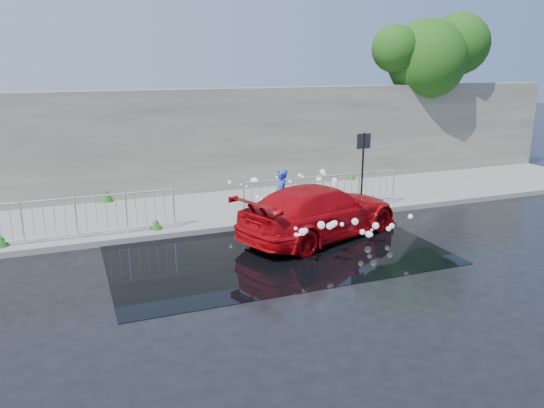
{
  "coord_description": "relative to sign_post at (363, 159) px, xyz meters",
  "views": [
    {
      "loc": [
        -4.06,
        -10.5,
        4.58
      ],
      "look_at": [
        0.74,
        1.74,
        1.0
      ],
      "focal_mm": 35.0,
      "sensor_mm": 36.0,
      "label": 1
    }
  ],
  "objects": [
    {
      "name": "ground",
      "position": [
        -4.2,
        -3.1,
        -1.72
      ],
      "size": [
        90.0,
        90.0,
        0.0
      ],
      "primitive_type": "plane",
      "color": "black",
      "rests_on": "ground"
    },
    {
      "name": "pavement",
      "position": [
        -4.2,
        1.9,
        -1.65
      ],
      "size": [
        30.0,
        4.0,
        0.15
      ],
      "primitive_type": "cube",
      "color": "slate",
      "rests_on": "ground"
    },
    {
      "name": "curb",
      "position": [
        -4.2,
        -0.1,
        -1.64
      ],
      "size": [
        30.0,
        0.25,
        0.16
      ],
      "primitive_type": "cube",
      "color": "slate",
      "rests_on": "ground"
    },
    {
      "name": "retaining_wall",
      "position": [
        -4.2,
        4.1,
        0.18
      ],
      "size": [
        30.0,
        0.6,
        3.5
      ],
      "primitive_type": "cube",
      "color": "#5B584D",
      "rests_on": "pavement"
    },
    {
      "name": "puddle",
      "position": [
        -3.7,
        -2.1,
        -1.72
      ],
      "size": [
        8.0,
        5.0,
        0.01
      ],
      "primitive_type": "cube",
      "color": "black",
      "rests_on": "ground"
    },
    {
      "name": "sign_post",
      "position": [
        0.0,
        0.0,
        0.0
      ],
      "size": [
        0.45,
        0.06,
        2.5
      ],
      "color": "black",
      "rests_on": "ground"
    },
    {
      "name": "tree",
      "position": [
        5.56,
        4.31,
        3.06
      ],
      "size": [
        5.12,
        3.14,
        6.42
      ],
      "color": "#332114",
      "rests_on": "ground"
    },
    {
      "name": "railing_left",
      "position": [
        -8.2,
        0.25,
        -0.99
      ],
      "size": [
        5.05,
        0.05,
        1.1
      ],
      "color": "silver",
      "rests_on": "pavement"
    },
    {
      "name": "railing_right",
      "position": [
        -1.2,
        0.25,
        -0.99
      ],
      "size": [
        5.05,
        0.05,
        1.1
      ],
      "color": "silver",
      "rests_on": "pavement"
    },
    {
      "name": "weeds",
      "position": [
        -4.57,
        1.42,
        -1.4
      ],
      "size": [
        12.17,
        3.93,
        0.39
      ],
      "color": "#134A15",
      "rests_on": "pavement"
    },
    {
      "name": "water_spray",
      "position": [
        -1.95,
        -0.85,
        -1.0
      ],
      "size": [
        3.61,
        5.42,
        1.01
      ],
      "color": "white",
      "rests_on": "ground"
    },
    {
      "name": "red_car",
      "position": [
        -2.14,
        -1.49,
        -1.02
      ],
      "size": [
        5.24,
        3.55,
        1.41
      ],
      "primitive_type": "imported",
      "rotation": [
        0.0,
        0.0,
        1.93
      ],
      "color": "#A9060C",
      "rests_on": "ground"
    },
    {
      "name": "person",
      "position": [
        -2.7,
        -0.1,
        -0.91
      ],
      "size": [
        0.58,
        0.69,
        1.62
      ],
      "primitive_type": "imported",
      "rotation": [
        0.0,
        0.0,
        -1.94
      ],
      "color": "#243CB5",
      "rests_on": "ground"
    }
  ]
}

